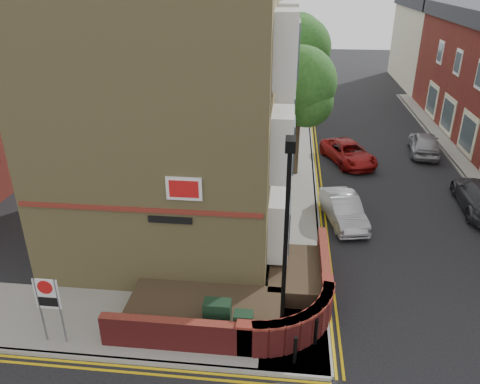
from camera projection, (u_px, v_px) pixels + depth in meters
name	position (u px, v px, depth m)	size (l,w,h in m)	color
ground	(222.00, 370.00, 12.96)	(120.00, 120.00, 0.00)	black
pavement_corner	(118.00, 323.00, 14.62)	(13.00, 3.00, 0.12)	gray
pavement_main	(295.00, 161.00, 27.11)	(2.00, 32.00, 0.12)	gray
kerb_side	(100.00, 359.00, 13.28)	(13.00, 0.15, 0.12)	gray
kerb_main_near	(313.00, 161.00, 27.01)	(0.15, 32.00, 0.12)	gray
kerb_main_far	(475.00, 190.00, 23.53)	(0.15, 40.00, 0.12)	gray
yellow_lines_side	(97.00, 367.00, 13.07)	(13.00, 0.28, 0.01)	gold
yellow_lines_main	(317.00, 162.00, 27.01)	(0.28, 32.00, 0.01)	gold
corner_building	(175.00, 81.00, 17.76)	(8.95, 10.40, 13.60)	#9A8852
garden_wall	(233.00, 311.00, 15.20)	(6.80, 6.00, 1.20)	maroon
lamppost	(285.00, 248.00, 12.45)	(0.25, 0.50, 6.30)	black
utility_cabinet_large	(217.00, 318.00, 13.85)	(0.80, 0.45, 1.20)	black
utility_cabinet_small	(243.00, 328.00, 13.52)	(0.55, 0.40, 1.10)	black
bollard_near	(295.00, 350.00, 12.88)	(0.11, 0.11, 0.90)	black
bollard_far	(316.00, 332.00, 13.54)	(0.11, 0.11, 0.90)	black
zone_sign	(48.00, 299.00, 13.19)	(0.72, 0.07, 2.20)	slate
far_terrace_cream	(431.00, 41.00, 43.93)	(5.40, 12.40, 8.00)	beige
tree_near	(300.00, 88.00, 23.36)	(3.64, 3.65, 6.70)	#382B1E
tree_mid	(300.00, 53.00, 30.34)	(4.03, 4.03, 7.42)	#382B1E
tree_far	(299.00, 41.00, 37.64)	(3.81, 3.81, 7.00)	#382B1E
traffic_light_assembly	(303.00, 81.00, 33.99)	(0.20, 0.16, 4.20)	black
silver_car_near	(343.00, 210.00, 20.37)	(1.29, 3.70, 1.22)	#9B9CA2
red_car_main	(348.00, 153.00, 26.76)	(1.98, 4.29, 1.19)	maroon
silver_car_far	(424.00, 143.00, 27.99)	(1.60, 3.99, 1.36)	#929298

